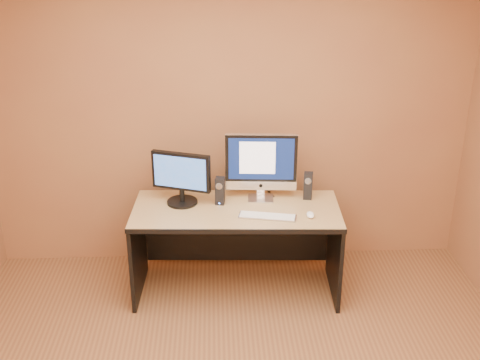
# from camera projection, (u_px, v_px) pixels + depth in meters

# --- Properties ---
(walls) EXTENTS (4.00, 4.00, 2.60)m
(walls) POSITION_uv_depth(u_px,v_px,m) (241.00, 231.00, 3.10)
(walls) COLOR #8F5F39
(walls) RESTS_ON ground
(desk) EXTENTS (1.63, 0.77, 0.74)m
(desk) POSITION_uv_depth(u_px,v_px,m) (236.00, 251.00, 4.77)
(desk) COLOR tan
(desk) RESTS_ON ground
(imac) EXTENTS (0.58, 0.25, 0.55)m
(imac) POSITION_uv_depth(u_px,v_px,m) (261.00, 167.00, 4.68)
(imac) COLOR silver
(imac) RESTS_ON desk
(second_monitor) EXTENTS (0.53, 0.39, 0.42)m
(second_monitor) POSITION_uv_depth(u_px,v_px,m) (181.00, 179.00, 4.64)
(second_monitor) COLOR black
(second_monitor) RESTS_ON desk
(speaker_left) EXTENTS (0.08, 0.08, 0.22)m
(speaker_left) POSITION_uv_depth(u_px,v_px,m) (220.00, 191.00, 4.67)
(speaker_left) COLOR black
(speaker_left) RESTS_ON desk
(speaker_right) EXTENTS (0.08, 0.08, 0.22)m
(speaker_right) POSITION_uv_depth(u_px,v_px,m) (308.00, 186.00, 4.76)
(speaker_right) COLOR black
(speaker_right) RESTS_ON desk
(keyboard) EXTENTS (0.44, 0.20, 0.02)m
(keyboard) POSITION_uv_depth(u_px,v_px,m) (267.00, 216.00, 4.49)
(keyboard) COLOR #B3B2B6
(keyboard) RESTS_ON desk
(mouse) EXTENTS (0.06, 0.10, 0.04)m
(mouse) POSITION_uv_depth(u_px,v_px,m) (310.00, 215.00, 4.49)
(mouse) COLOR white
(mouse) RESTS_ON desk
(cable_a) EXTENTS (0.08, 0.21, 0.01)m
(cable_a) POSITION_uv_depth(u_px,v_px,m) (269.00, 192.00, 4.91)
(cable_a) COLOR black
(cable_a) RESTS_ON desk
(cable_b) EXTENTS (0.07, 0.17, 0.01)m
(cable_b) POSITION_uv_depth(u_px,v_px,m) (268.00, 193.00, 4.88)
(cable_b) COLOR black
(cable_b) RESTS_ON desk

